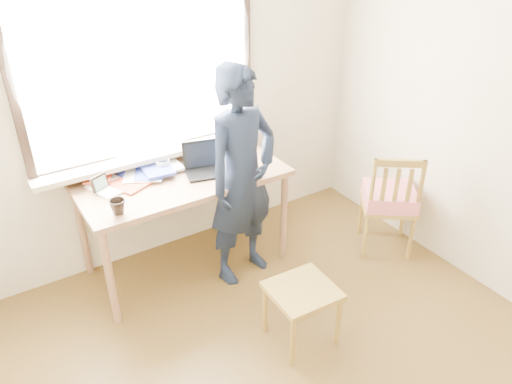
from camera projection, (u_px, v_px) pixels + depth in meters
room_shell at (314, 141)px, 2.36m from camera, size 3.52×4.02×2.61m
desk at (182, 185)px, 3.81m from camera, size 1.56×0.78×0.84m
laptop at (206, 165)px, 3.81m from camera, size 0.38×0.33×0.22m
mug_white at (163, 165)px, 3.82m from camera, size 0.13×0.13×0.09m
mug_dark at (118, 207)px, 3.28m from camera, size 0.15×0.15×0.10m
mouse at (238, 164)px, 3.89m from camera, size 0.09×0.06×0.04m
desk_clutter at (135, 174)px, 3.74m from camera, size 0.74×0.49×0.04m
book_a at (127, 175)px, 3.75m from camera, size 0.24×0.28×0.02m
book_b at (203, 151)px, 4.11m from camera, size 0.22×0.27×0.02m
picture_frame at (100, 184)px, 3.54m from camera, size 0.13×0.07×0.11m
work_chair at (302, 297)px, 3.29m from camera, size 0.44×0.42×0.43m
side_chair at (390, 199)px, 4.15m from camera, size 0.59×0.59×0.93m
person at (242, 178)px, 3.69m from camera, size 0.70×0.53×1.71m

